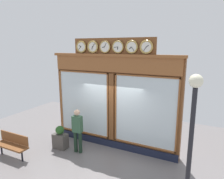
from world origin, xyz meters
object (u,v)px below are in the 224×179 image
at_px(pedestrian, 77,129).
at_px(planter_box, 60,141).
at_px(street_bench, 12,143).
at_px(street_lamp, 192,129).

distance_m(pedestrian, planter_box, 1.03).
relative_size(pedestrian, street_bench, 1.21).
xyz_separation_m(street_lamp, street_bench, (5.99, -0.18, -1.76)).
bearing_deg(planter_box, street_bench, 49.51).
bearing_deg(pedestrian, planter_box, 3.69).
bearing_deg(street_lamp, planter_box, -16.86).
distance_m(planter_box, street_bench, 1.72).
distance_m(pedestrian, street_bench, 2.39).
height_order(street_lamp, planter_box, street_lamp).
height_order(planter_box, street_bench, street_bench).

